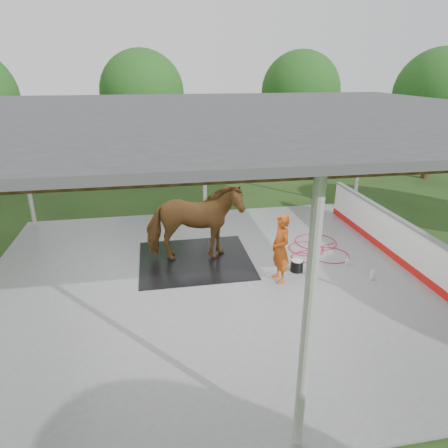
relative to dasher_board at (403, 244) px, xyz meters
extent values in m
plane|color=#1E3814|center=(-4.60, 0.00, -0.59)|extent=(100.00, 100.00, 0.00)
cube|color=slate|center=(-4.60, 0.00, -0.57)|extent=(12.00, 10.00, 0.05)
cylinder|color=beige|center=(-4.60, -4.70, 1.38)|extent=(0.14, 0.14, 3.85)
cylinder|color=beige|center=(-10.30, 4.70, 1.38)|extent=(0.14, 0.14, 3.85)
cylinder|color=beige|center=(-4.60, 4.70, 1.38)|extent=(0.14, 0.14, 3.85)
cylinder|color=beige|center=(1.10, 4.70, 1.38)|extent=(0.14, 0.14, 3.85)
cube|color=brown|center=(-4.60, -4.50, 3.26)|extent=(12.00, 0.10, 0.18)
cube|color=brown|center=(-4.60, -3.00, 3.26)|extent=(12.00, 0.10, 0.18)
cube|color=brown|center=(-4.60, -1.50, 3.26)|extent=(12.00, 0.10, 0.18)
cube|color=brown|center=(-4.60, 0.00, 3.26)|extent=(12.00, 0.10, 0.18)
cube|color=brown|center=(-4.60, 1.50, 3.26)|extent=(12.00, 0.10, 0.18)
cube|color=brown|center=(-4.60, 3.00, 3.26)|extent=(12.00, 0.10, 0.18)
cube|color=brown|center=(-4.60, 4.50, 3.26)|extent=(12.00, 0.10, 0.18)
cube|color=#38383A|center=(-4.60, 0.00, 3.46)|extent=(12.60, 10.60, 0.10)
cube|color=red|center=(0.00, 0.00, -0.44)|extent=(0.14, 8.00, 0.20)
cube|color=white|center=(0.00, 0.00, 0.06)|extent=(0.12, 8.00, 1.00)
cube|color=slate|center=(0.00, 0.00, 0.58)|extent=(0.16, 8.00, 0.06)
cylinder|color=#382314|center=(-6.60, 12.00, 0.51)|extent=(0.36, 0.36, 2.20)
sphere|color=#194714|center=(-6.60, 12.00, 3.21)|extent=(4.00, 4.00, 4.00)
cylinder|color=#382314|center=(1.40, 12.00, 0.51)|extent=(0.36, 0.36, 2.20)
sphere|color=#194714|center=(1.40, 12.00, 3.21)|extent=(4.00, 4.00, 4.00)
cylinder|color=#382314|center=(6.40, 8.00, 0.51)|extent=(0.36, 0.36, 2.20)
sphere|color=#194714|center=(6.40, 8.00, 3.21)|extent=(4.00, 4.00, 4.00)
cube|color=black|center=(-5.36, 1.15, -0.53)|extent=(2.96, 2.77, 0.02)
imported|color=brown|center=(-5.36, 1.15, 0.53)|extent=(2.52, 1.19, 2.11)
imported|color=#BB4A14|center=(-3.46, -0.30, 0.31)|extent=(0.49, 0.67, 1.70)
cylinder|color=black|center=(-2.87, 0.07, -0.40)|extent=(0.32, 0.32, 0.28)
cylinder|color=white|center=(-2.87, 0.07, -0.26)|extent=(0.30, 0.30, 0.03)
imported|color=silver|center=(-1.21, -0.69, -0.39)|extent=(0.16, 0.16, 0.30)
imported|color=#338CD8|center=(-1.45, 0.15, -0.44)|extent=(0.11, 0.11, 0.21)
torus|color=#A70B29|center=(-2.15, 1.29, -0.53)|extent=(0.99, 0.99, 0.02)
torus|color=#A70B29|center=(-1.65, 0.77, -0.53)|extent=(1.05, 1.05, 0.02)
torus|color=#A70B29|center=(-2.44, 0.76, -0.53)|extent=(0.63, 0.63, 0.02)
torus|color=#A70B29|center=(-1.69, 1.69, -0.53)|extent=(1.23, 1.23, 0.02)
cylinder|color=#A70B29|center=(-1.88, 1.29, -0.53)|extent=(1.39, 0.47, 0.02)
camera|label=1|loc=(-6.32, -8.53, 4.30)|focal=32.00mm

